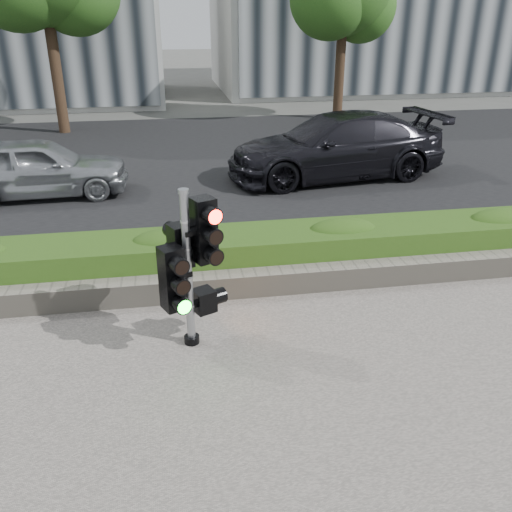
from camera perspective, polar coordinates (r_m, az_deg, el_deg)
name	(u,v)px	position (r m, az deg, el deg)	size (l,w,h in m)	color
ground	(282,372)	(6.37, 2.80, -12.10)	(120.00, 120.00, 0.00)	#51514C
road	(207,159)	(15.50, -5.14, 10.14)	(60.00, 13.00, 0.02)	black
curb	(243,256)	(9.03, -1.41, -0.02)	(60.00, 0.25, 0.12)	gray
stone_wall	(255,282)	(7.85, -0.10, -2.79)	(12.00, 0.32, 0.34)	gray
hedge	(248,254)	(8.36, -0.84, 0.25)	(12.00, 1.00, 0.68)	#538A2A
traffic_signal	(188,261)	(6.36, -7.13, -0.54)	(0.72, 0.65, 1.98)	black
car_silver	(38,167)	(12.93, -21.94, 8.65)	(1.53, 3.81, 1.30)	#ABADB2
car_dark	(335,146)	(13.61, 8.36, 11.38)	(2.16, 5.32, 1.55)	black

